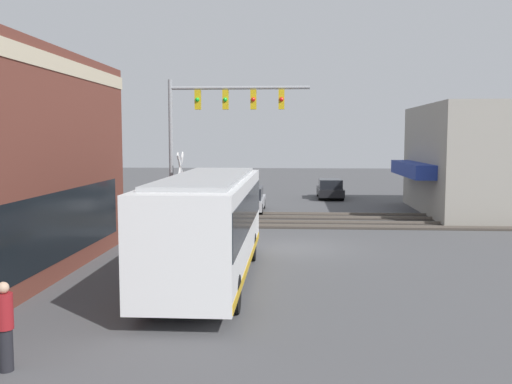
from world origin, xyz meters
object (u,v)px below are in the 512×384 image
(parked_car_silver, at_px, (249,200))
(pedestrian_by_lamp, at_px, (5,326))
(crossing_signal, at_px, (181,184))
(city_bus, at_px, (209,223))
(parked_car_black, at_px, (330,190))

(parked_car_silver, height_order, pedestrian_by_lamp, pedestrian_by_lamp)
(crossing_signal, relative_size, parked_car_silver, 0.80)
(city_bus, height_order, parked_car_silver, city_bus)
(parked_car_silver, bearing_deg, parked_car_black, -34.85)
(parked_car_silver, bearing_deg, city_bus, 180.00)
(parked_car_black, bearing_deg, crossing_signal, 152.80)
(parked_car_silver, bearing_deg, pedestrian_by_lamp, 173.12)
(crossing_signal, distance_m, pedestrian_by_lamp, 16.11)
(city_bus, distance_m, parked_car_silver, 16.70)
(city_bus, distance_m, pedestrian_by_lamp, 7.83)
(city_bus, xyz_separation_m, pedestrian_by_lamp, (-7.22, 2.88, -0.93))
(parked_car_silver, height_order, parked_car_black, parked_car_silver)
(city_bus, xyz_separation_m, parked_car_black, (24.42, -5.40, -1.16))
(city_bus, height_order, crossing_signal, crossing_signal)
(parked_car_black, bearing_deg, city_bus, 167.53)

